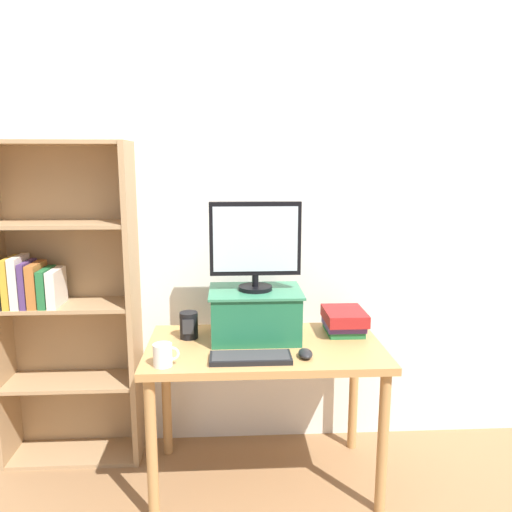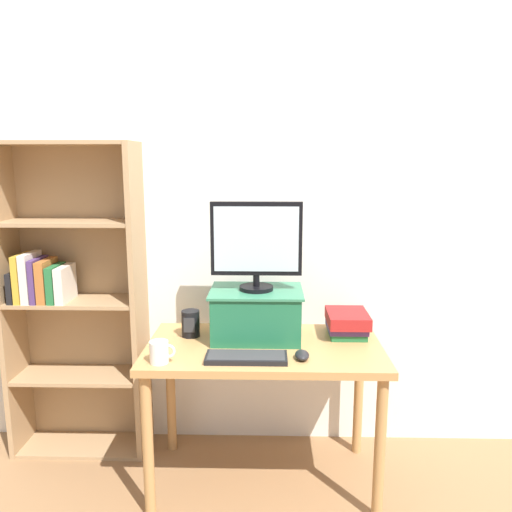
{
  "view_description": "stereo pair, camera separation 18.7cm",
  "coord_description": "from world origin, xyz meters",
  "px_view_note": "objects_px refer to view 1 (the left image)",
  "views": [
    {
      "loc": [
        -0.17,
        -2.29,
        1.6
      ],
      "look_at": [
        -0.04,
        0.04,
        1.16
      ],
      "focal_mm": 35.0,
      "sensor_mm": 36.0,
      "label": 1
    },
    {
      "loc": [
        0.02,
        -2.29,
        1.6
      ],
      "look_at": [
        -0.04,
        0.04,
        1.16
      ],
      "focal_mm": 35.0,
      "sensor_mm": 36.0,
      "label": 2
    }
  ],
  "objects_px": {
    "riser_box": "(255,313)",
    "computer_monitor": "(255,243)",
    "bookshelf_unit": "(63,302)",
    "desk": "(265,363)",
    "keyboard": "(251,358)",
    "coffee_mug": "(163,355)",
    "book_stack": "(344,321)",
    "desk_speaker": "(189,325)",
    "computer_mouse": "(305,354)"
  },
  "relations": [
    {
      "from": "bookshelf_unit",
      "to": "keyboard",
      "type": "bearing_deg",
      "value": -26.64
    },
    {
      "from": "computer_monitor",
      "to": "computer_mouse",
      "type": "bearing_deg",
      "value": -52.3
    },
    {
      "from": "desk",
      "to": "riser_box",
      "type": "xyz_separation_m",
      "value": [
        -0.04,
        0.11,
        0.22
      ]
    },
    {
      "from": "bookshelf_unit",
      "to": "riser_box",
      "type": "bearing_deg",
      "value": -10.76
    },
    {
      "from": "desk",
      "to": "book_stack",
      "type": "bearing_deg",
      "value": 19.0
    },
    {
      "from": "bookshelf_unit",
      "to": "computer_mouse",
      "type": "xyz_separation_m",
      "value": [
        1.22,
        -0.47,
        -0.13
      ]
    },
    {
      "from": "desk",
      "to": "bookshelf_unit",
      "type": "relative_size",
      "value": 0.67
    },
    {
      "from": "keyboard",
      "to": "desk_speaker",
      "type": "xyz_separation_m",
      "value": [
        -0.3,
        0.3,
        0.05
      ]
    },
    {
      "from": "computer_mouse",
      "to": "bookshelf_unit",
      "type": "bearing_deg",
      "value": 159.02
    },
    {
      "from": "riser_box",
      "to": "computer_monitor",
      "type": "xyz_separation_m",
      "value": [
        0.0,
        -0.0,
        0.35
      ]
    },
    {
      "from": "computer_monitor",
      "to": "book_stack",
      "type": "bearing_deg",
      "value": 5.06
    },
    {
      "from": "riser_box",
      "to": "keyboard",
      "type": "height_order",
      "value": "riser_box"
    },
    {
      "from": "riser_box",
      "to": "keyboard",
      "type": "relative_size",
      "value": 1.25
    },
    {
      "from": "desk",
      "to": "desk_speaker",
      "type": "xyz_separation_m",
      "value": [
        -0.37,
        0.11,
        0.16
      ]
    },
    {
      "from": "desk",
      "to": "computer_mouse",
      "type": "distance_m",
      "value": 0.27
    },
    {
      "from": "keyboard",
      "to": "desk_speaker",
      "type": "bearing_deg",
      "value": 134.38
    },
    {
      "from": "desk_speaker",
      "to": "keyboard",
      "type": "bearing_deg",
      "value": -45.62
    },
    {
      "from": "bookshelf_unit",
      "to": "riser_box",
      "type": "relative_size",
      "value": 3.72
    },
    {
      "from": "desk",
      "to": "coffee_mug",
      "type": "bearing_deg",
      "value": -153.37
    },
    {
      "from": "desk",
      "to": "coffee_mug",
      "type": "distance_m",
      "value": 0.53
    },
    {
      "from": "bookshelf_unit",
      "to": "coffee_mug",
      "type": "relative_size",
      "value": 14.83
    },
    {
      "from": "computer_mouse",
      "to": "coffee_mug",
      "type": "distance_m",
      "value": 0.63
    },
    {
      "from": "desk_speaker",
      "to": "computer_monitor",
      "type": "bearing_deg",
      "value": -1.49
    },
    {
      "from": "keyboard",
      "to": "book_stack",
      "type": "distance_m",
      "value": 0.6
    },
    {
      "from": "riser_box",
      "to": "desk_speaker",
      "type": "height_order",
      "value": "riser_box"
    },
    {
      "from": "book_stack",
      "to": "desk_speaker",
      "type": "relative_size",
      "value": 1.92
    },
    {
      "from": "computer_monitor",
      "to": "computer_mouse",
      "type": "distance_m",
      "value": 0.58
    },
    {
      "from": "riser_box",
      "to": "keyboard",
      "type": "bearing_deg",
      "value": -97.17
    },
    {
      "from": "computer_monitor",
      "to": "keyboard",
      "type": "bearing_deg",
      "value": -97.2
    },
    {
      "from": "book_stack",
      "to": "desk_speaker",
      "type": "bearing_deg",
      "value": -177.69
    },
    {
      "from": "riser_box",
      "to": "coffee_mug",
      "type": "height_order",
      "value": "riser_box"
    },
    {
      "from": "bookshelf_unit",
      "to": "keyboard",
      "type": "height_order",
      "value": "bookshelf_unit"
    },
    {
      "from": "computer_monitor",
      "to": "coffee_mug",
      "type": "distance_m",
      "value": 0.69
    },
    {
      "from": "riser_box",
      "to": "computer_mouse",
      "type": "height_order",
      "value": "riser_box"
    },
    {
      "from": "coffee_mug",
      "to": "keyboard",
      "type": "bearing_deg",
      "value": 5.94
    },
    {
      "from": "book_stack",
      "to": "keyboard",
      "type": "bearing_deg",
      "value": -146.1
    },
    {
      "from": "desk",
      "to": "keyboard",
      "type": "distance_m",
      "value": 0.23
    },
    {
      "from": "keyboard",
      "to": "computer_mouse",
      "type": "distance_m",
      "value": 0.25
    },
    {
      "from": "riser_box",
      "to": "computer_monitor",
      "type": "relative_size",
      "value": 1.03
    },
    {
      "from": "bookshelf_unit",
      "to": "computer_monitor",
      "type": "height_order",
      "value": "bookshelf_unit"
    },
    {
      "from": "computer_monitor",
      "to": "coffee_mug",
      "type": "xyz_separation_m",
      "value": [
        -0.42,
        -0.33,
        -0.43
      ]
    },
    {
      "from": "keyboard",
      "to": "book_stack",
      "type": "relative_size",
      "value": 1.42
    },
    {
      "from": "desk",
      "to": "bookshelf_unit",
      "type": "distance_m",
      "value": 1.11
    },
    {
      "from": "bookshelf_unit",
      "to": "computer_mouse",
      "type": "distance_m",
      "value": 1.31
    },
    {
      "from": "computer_mouse",
      "to": "computer_monitor",
      "type": "bearing_deg",
      "value": 127.7
    },
    {
      "from": "desk",
      "to": "book_stack",
      "type": "height_order",
      "value": "book_stack"
    },
    {
      "from": "bookshelf_unit",
      "to": "coffee_mug",
      "type": "bearing_deg",
      "value": -41.73
    },
    {
      "from": "coffee_mug",
      "to": "desk_speaker",
      "type": "relative_size",
      "value": 0.86
    },
    {
      "from": "keyboard",
      "to": "book_stack",
      "type": "bearing_deg",
      "value": 33.9
    },
    {
      "from": "desk",
      "to": "coffee_mug",
      "type": "relative_size",
      "value": 9.9
    }
  ]
}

